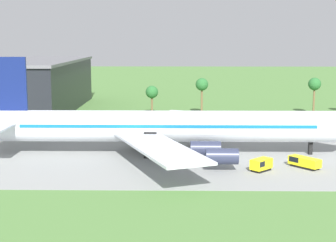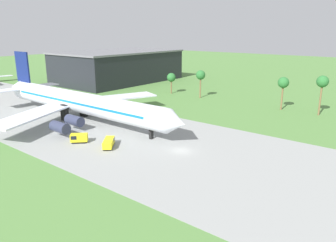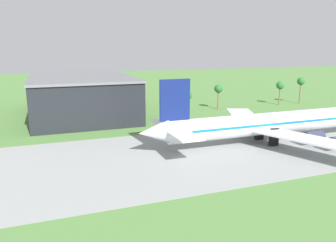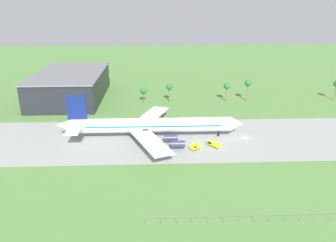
# 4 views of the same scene
# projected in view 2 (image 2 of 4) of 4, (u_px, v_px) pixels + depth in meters

# --- Properties ---
(ground_plane) EXTENTS (600.00, 600.00, 0.00)m
(ground_plane) POSITION_uv_depth(u_px,v_px,m) (181.00, 151.00, 71.53)
(ground_plane) COLOR #517F3D
(taxiway_strip) EXTENTS (320.00, 44.00, 0.02)m
(taxiway_strip) POSITION_uv_depth(u_px,v_px,m) (181.00, 151.00, 71.53)
(taxiway_strip) COLOR gray
(taxiway_strip) RESTS_ON ground_plane
(jet_airliner) EXTENTS (77.16, 56.37, 18.55)m
(jet_airliner) POSITION_uv_depth(u_px,v_px,m) (77.00, 102.00, 95.18)
(jet_airliner) COLOR silver
(jet_airliner) RESTS_ON ground_plane
(baggage_tug) EXTENTS (5.13, 5.61, 1.84)m
(baggage_tug) POSITION_uv_depth(u_px,v_px,m) (109.00, 143.00, 73.77)
(baggage_tug) COLOR black
(baggage_tug) RESTS_ON ground_plane
(fuel_truck) EXTENTS (4.16, 4.15, 2.10)m
(fuel_truck) POSITION_uv_depth(u_px,v_px,m) (78.00, 138.00, 76.52)
(fuel_truck) COLOR black
(fuel_truck) RESTS_ON ground_plane
(terminal_building) EXTENTS (36.72, 61.20, 15.36)m
(terminal_building) POSITION_uv_depth(u_px,v_px,m) (119.00, 66.00, 167.19)
(terminal_building) COLOR black
(terminal_building) RESTS_ON ground_plane
(palm_tree_row) EXTENTS (112.28, 3.60, 12.34)m
(palm_tree_row) POSITION_uv_depth(u_px,v_px,m) (281.00, 83.00, 106.69)
(palm_tree_row) COLOR brown
(palm_tree_row) RESTS_ON ground_plane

